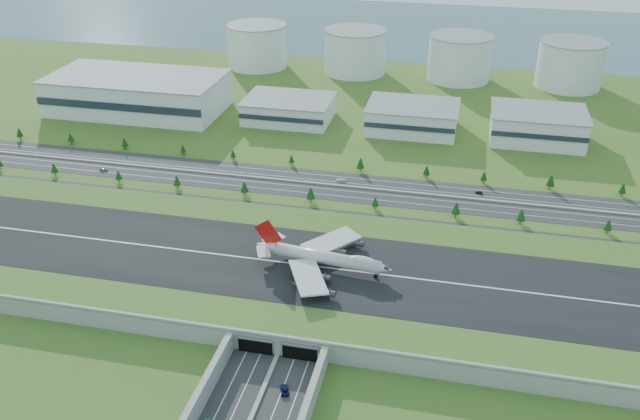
% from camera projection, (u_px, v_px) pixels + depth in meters
% --- Properties ---
extents(ground, '(1200.00, 1200.00, 0.00)m').
position_uv_depth(ground, '(309.00, 281.00, 295.10)').
color(ground, '#2F531A').
rests_on(ground, ground).
extents(airfield_deck, '(520.00, 100.00, 9.20)m').
position_uv_depth(airfield_deck, '(309.00, 274.00, 293.07)').
color(airfield_deck, gray).
rests_on(airfield_deck, ground).
extents(north_expressway, '(560.00, 36.00, 0.12)m').
position_uv_depth(north_expressway, '(349.00, 187.00, 376.70)').
color(north_expressway, '#28282B').
rests_on(north_expressway, ground).
extents(tree_row, '(504.08, 48.75, 8.49)m').
position_uv_depth(tree_row, '(380.00, 183.00, 370.11)').
color(tree_row, '#3D2819').
rests_on(tree_row, ground).
extents(hangar_west, '(120.00, 60.00, 25.00)m').
position_uv_depth(hangar_west, '(138.00, 93.00, 481.07)').
color(hangar_west, silver).
rests_on(hangar_west, ground).
extents(hangar_mid_a, '(58.00, 42.00, 15.00)m').
position_uv_depth(hangar_mid_a, '(289.00, 109.00, 466.43)').
color(hangar_mid_a, silver).
rests_on(hangar_mid_a, ground).
extents(hangar_mid_b, '(58.00, 42.00, 17.00)m').
position_uv_depth(hangar_mid_b, '(412.00, 118.00, 449.49)').
color(hangar_mid_b, silver).
rests_on(hangar_mid_b, ground).
extents(hangar_mid_c, '(58.00, 42.00, 19.00)m').
position_uv_depth(hangar_mid_c, '(537.00, 126.00, 433.53)').
color(hangar_mid_c, silver).
rests_on(hangar_mid_c, ground).
extents(fuel_tank_a, '(50.00, 50.00, 35.00)m').
position_uv_depth(fuel_tank_a, '(257.00, 46.00, 576.43)').
color(fuel_tank_a, white).
rests_on(fuel_tank_a, ground).
extents(fuel_tank_b, '(50.00, 50.00, 35.00)m').
position_uv_depth(fuel_tank_b, '(355.00, 52.00, 559.97)').
color(fuel_tank_b, white).
rests_on(fuel_tank_b, ground).
extents(fuel_tank_c, '(50.00, 50.00, 35.00)m').
position_uv_depth(fuel_tank_c, '(459.00, 58.00, 543.50)').
color(fuel_tank_c, white).
rests_on(fuel_tank_c, ground).
extents(fuel_tank_d, '(50.00, 50.00, 35.00)m').
position_uv_depth(fuel_tank_d, '(570.00, 65.00, 527.04)').
color(fuel_tank_d, white).
rests_on(fuel_tank_d, ground).
extents(bay_water, '(1200.00, 260.00, 0.06)m').
position_uv_depth(bay_water, '(416.00, 28.00, 707.53)').
color(bay_water, '#375B69').
rests_on(bay_water, ground).
extents(boeing_747, '(61.85, 58.17, 19.15)m').
position_uv_depth(boeing_747, '(323.00, 257.00, 287.43)').
color(boeing_747, silver).
rests_on(boeing_747, airfield_deck).
extents(car_2, '(4.64, 6.50, 1.64)m').
position_uv_depth(car_2, '(284.00, 390.00, 234.87)').
color(car_2, '#0B103A').
rests_on(car_2, ground).
extents(car_4, '(4.94, 2.66, 1.60)m').
position_uv_depth(car_4, '(104.00, 170.00, 394.90)').
color(car_4, slate).
rests_on(car_4, ground).
extents(car_5, '(4.25, 2.51, 1.32)m').
position_uv_depth(car_5, '(479.00, 192.00, 369.30)').
color(car_5, black).
rests_on(car_5, ground).
extents(car_7, '(5.58, 2.60, 1.58)m').
position_uv_depth(car_7, '(340.00, 180.00, 383.01)').
color(car_7, white).
rests_on(car_7, ground).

